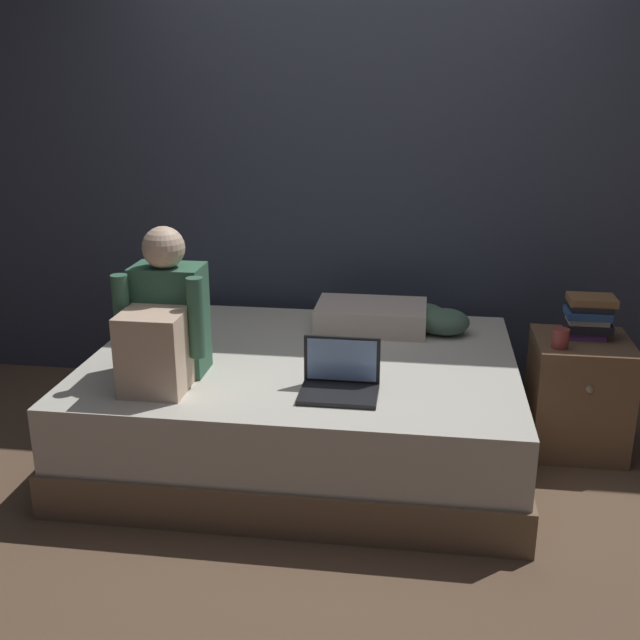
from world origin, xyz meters
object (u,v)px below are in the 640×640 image
at_px(person_sitting, 164,324).
at_px(pillow, 371,316).
at_px(laptop, 340,380).
at_px(bed, 303,405).
at_px(mug, 560,338).
at_px(book_stack, 588,316).
at_px(clothes_pile, 437,320).
at_px(nightstand, 578,394).

height_order(person_sitting, pillow, person_sitting).
distance_m(person_sitting, laptop, 0.78).
distance_m(bed, mug, 1.23).
distance_m(laptop, book_stack, 1.28).
relative_size(bed, laptop, 6.25).
bearing_deg(clothes_pile, nightstand, -18.73).
relative_size(bed, person_sitting, 3.05).
distance_m(laptop, mug, 1.07).
relative_size(nightstand, mug, 6.14).
xyz_separation_m(bed, laptop, (0.22, -0.39, 0.30)).
distance_m(pillow, clothes_pile, 0.34).
bearing_deg(pillow, person_sitting, -136.20).
height_order(bed, mug, mug).
relative_size(nightstand, laptop, 1.73).
height_order(nightstand, book_stack, book_stack).
distance_m(nightstand, laptop, 1.27).
relative_size(laptop, pillow, 0.57).
relative_size(nightstand, pillow, 0.99).
xyz_separation_m(pillow, clothes_pile, (0.34, 0.00, -0.00)).
height_order(book_stack, clothes_pile, book_stack).
bearing_deg(bed, mug, 4.90).
distance_m(nightstand, mug, 0.37).
xyz_separation_m(bed, person_sitting, (-0.54, -0.34, 0.50)).
bearing_deg(person_sitting, bed, 32.22).
height_order(laptop, clothes_pile, laptop).
distance_m(bed, pillow, 0.62).
xyz_separation_m(bed, clothes_pile, (0.62, 0.45, 0.31)).
height_order(nightstand, mug, mug).
height_order(pillow, book_stack, book_stack).
bearing_deg(pillow, mug, -21.54).
distance_m(nightstand, clothes_pile, 0.77).
bearing_deg(bed, person_sitting, -147.78).
distance_m(bed, clothes_pile, 0.83).
height_order(bed, laptop, laptop).
relative_size(nightstand, person_sitting, 0.84).
bearing_deg(person_sitting, pillow, 43.80).
height_order(nightstand, laptop, laptop).
height_order(bed, book_stack, book_stack).
height_order(nightstand, clothes_pile, clothes_pile).
xyz_separation_m(person_sitting, pillow, (0.82, 0.79, -0.19)).
bearing_deg(book_stack, bed, -168.46).
xyz_separation_m(person_sitting, clothes_pile, (1.16, 0.79, -0.19)).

